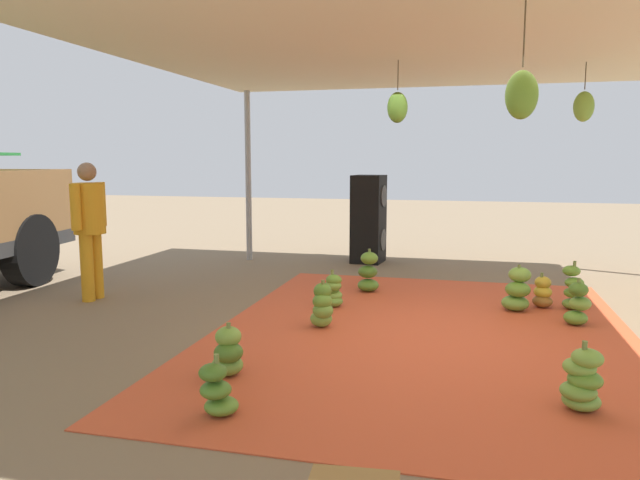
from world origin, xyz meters
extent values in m
plane|color=#7F6B51|center=(0.00, 3.00, 0.00)|extent=(40.00, 40.00, 0.00)
cube|color=#D1512D|center=(0.00, 0.00, 0.01)|extent=(5.52, 4.15, 0.01)
cylinder|color=#9EA0A5|center=(3.80, 3.30, 1.45)|extent=(0.10, 0.10, 2.90)
cube|color=beige|center=(0.00, 0.00, 2.93)|extent=(8.00, 7.00, 0.06)
cylinder|color=#4C422D|center=(1.96, -1.71, 2.74)|extent=(0.01, 0.01, 0.32)
ellipsoid|color=#75A83D|center=(1.96, -1.71, 2.38)|extent=(0.24, 0.24, 0.36)
cylinder|color=#4C422D|center=(1.29, 0.44, 2.73)|extent=(0.01, 0.01, 0.34)
ellipsoid|color=#518428|center=(1.29, 0.44, 2.35)|extent=(0.24, 0.24, 0.36)
cylinder|color=#4C422D|center=(-1.13, -0.77, 2.66)|extent=(0.01, 0.01, 0.48)
ellipsoid|color=#60932D|center=(-1.13, -0.77, 2.22)|extent=(0.24, 0.24, 0.36)
ellipsoid|color=#75A83D|center=(-0.03, 1.04, 0.10)|extent=(0.29, 0.29, 0.17)
ellipsoid|color=#6B9E38|center=(-0.06, 1.02, 0.19)|extent=(0.29, 0.29, 0.17)
ellipsoid|color=#60932D|center=(-0.06, 1.02, 0.29)|extent=(0.27, 0.27, 0.17)
ellipsoid|color=#518428|center=(-0.02, 1.03, 0.39)|extent=(0.20, 0.20, 0.17)
cylinder|color=olive|center=(-0.05, 1.02, 0.45)|extent=(0.04, 0.04, 0.12)
ellipsoid|color=#996628|center=(1.42, -1.30, 0.08)|extent=(0.32, 0.32, 0.15)
ellipsoid|color=gold|center=(1.43, -1.30, 0.19)|extent=(0.29, 0.29, 0.15)
ellipsoid|color=gold|center=(1.43, -1.29, 0.31)|extent=(0.23, 0.23, 0.15)
cylinder|color=olive|center=(1.41, -1.27, 0.37)|extent=(0.04, 0.04, 0.12)
ellipsoid|color=#518428|center=(1.76, 0.85, 0.09)|extent=(0.36, 0.36, 0.16)
ellipsoid|color=#477523|center=(1.76, 0.86, 0.27)|extent=(0.30, 0.30, 0.16)
ellipsoid|color=#60932D|center=(1.76, 0.84, 0.45)|extent=(0.25, 0.25, 0.16)
cylinder|color=olive|center=(1.79, 0.84, 0.51)|extent=(0.04, 0.04, 0.12)
ellipsoid|color=#60932D|center=(0.71, -1.55, 0.08)|extent=(0.26, 0.26, 0.15)
ellipsoid|color=#75A83D|center=(0.72, -1.59, 0.24)|extent=(0.23, 0.23, 0.15)
ellipsoid|color=#477523|center=(0.69, -1.56, 0.39)|extent=(0.23, 0.23, 0.15)
cylinder|color=olive|center=(0.71, -1.56, 0.45)|extent=(0.04, 0.04, 0.12)
ellipsoid|color=#6B9E38|center=(1.18, -0.97, 0.10)|extent=(0.34, 0.34, 0.18)
ellipsoid|color=#60932D|center=(1.16, -0.99, 0.26)|extent=(0.29, 0.29, 0.18)
ellipsoid|color=#75A83D|center=(1.21, -1.01, 0.43)|extent=(0.27, 0.27, 0.18)
cylinder|color=olive|center=(1.19, -1.00, 0.49)|extent=(0.04, 0.04, 0.12)
ellipsoid|color=#6B9E38|center=(0.84, 1.11, 0.07)|extent=(0.33, 0.33, 0.13)
ellipsoid|color=#75A83D|center=(0.87, 1.12, 0.14)|extent=(0.28, 0.28, 0.13)
ellipsoid|color=#477523|center=(0.87, 1.15, 0.20)|extent=(0.24, 0.24, 0.13)
ellipsoid|color=#6B9E38|center=(0.83, 1.11, 0.27)|extent=(0.28, 0.28, 0.13)
ellipsoid|color=#60932D|center=(0.84, 1.11, 0.33)|extent=(0.24, 0.24, 0.13)
cylinder|color=olive|center=(0.86, 1.13, 0.39)|extent=(0.04, 0.04, 0.12)
ellipsoid|color=#75A83D|center=(-1.60, -1.23, 0.08)|extent=(0.35, 0.35, 0.13)
ellipsoid|color=#6B9E38|center=(-1.63, -1.20, 0.15)|extent=(0.34, 0.34, 0.13)
ellipsoid|color=#60932D|center=(-1.61, -1.24, 0.23)|extent=(0.33, 0.33, 0.13)
ellipsoid|color=#75A83D|center=(-1.58, -1.20, 0.31)|extent=(0.25, 0.25, 0.13)
ellipsoid|color=#75A83D|center=(-1.61, -1.25, 0.39)|extent=(0.26, 0.26, 0.13)
cylinder|color=olive|center=(-1.61, -1.22, 0.45)|extent=(0.04, 0.04, 0.12)
ellipsoid|color=#6B9E38|center=(-1.58, 1.44, 0.09)|extent=(0.34, 0.34, 0.17)
ellipsoid|color=#477523|center=(-1.62, 1.41, 0.21)|extent=(0.32, 0.32, 0.17)
ellipsoid|color=#75A83D|center=(-1.58, 1.43, 0.33)|extent=(0.29, 0.29, 0.17)
cylinder|color=olive|center=(-1.60, 1.41, 0.39)|extent=(0.04, 0.04, 0.12)
ellipsoid|color=#6B9E38|center=(1.41, -1.63, 0.07)|extent=(0.29, 0.29, 0.12)
ellipsoid|color=#60932D|center=(1.42, -1.64, 0.20)|extent=(0.30, 0.30, 0.12)
ellipsoid|color=#60932D|center=(1.36, -1.63, 0.33)|extent=(0.30, 0.30, 0.12)
ellipsoid|color=#60932D|center=(1.40, -1.59, 0.46)|extent=(0.28, 0.28, 0.12)
cylinder|color=olive|center=(1.39, -1.62, 0.52)|extent=(0.04, 0.04, 0.12)
ellipsoid|color=#60932D|center=(-2.29, 1.18, 0.07)|extent=(0.33, 0.33, 0.12)
ellipsoid|color=#518428|center=(-2.33, 1.21, 0.20)|extent=(0.30, 0.30, 0.12)
ellipsoid|color=#477523|center=(-2.34, 1.22, 0.32)|extent=(0.26, 0.26, 0.12)
cylinder|color=olive|center=(-2.31, 1.20, 0.38)|extent=(0.04, 0.04, 0.12)
cylinder|color=black|center=(1.03, 5.47, 0.50)|extent=(1.03, 0.40, 1.00)
cylinder|color=orange|center=(0.41, 4.13, 0.42)|extent=(0.16, 0.16, 0.83)
cylinder|color=orange|center=(0.60, 4.13, 0.42)|extent=(0.16, 0.16, 0.83)
cylinder|color=orange|center=(0.50, 4.13, 1.15)|extent=(0.38, 0.38, 0.63)
cylinder|color=orange|center=(0.25, 4.13, 1.18)|extent=(0.12, 0.12, 0.56)
cylinder|color=orange|center=(0.75, 4.13, 1.18)|extent=(0.12, 0.12, 0.56)
sphere|color=#936B4C|center=(0.50, 4.13, 1.60)|extent=(0.23, 0.23, 0.23)
cube|color=black|center=(4.06, 1.24, 0.39)|extent=(0.62, 0.55, 0.79)
cylinder|color=#383838|center=(4.06, 0.98, 0.39)|extent=(0.37, 0.05, 0.37)
cube|color=black|center=(4.06, 1.24, 1.14)|extent=(0.62, 0.55, 0.70)
cylinder|color=#383838|center=(4.06, 0.98, 1.14)|extent=(0.37, 0.05, 0.37)
camera|label=1|loc=(-5.89, -0.43, 1.75)|focal=33.42mm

